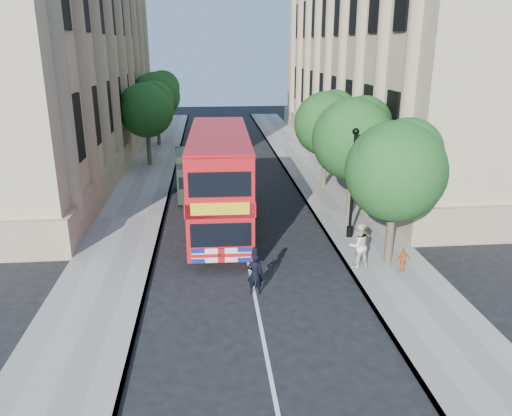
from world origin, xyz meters
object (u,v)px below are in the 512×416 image
object	(u,v)px
lamp_post	(352,188)
police_constable	(255,274)
double_decker_bus	(220,178)
box_van	(193,176)
woman_pedestrian	(358,245)

from	to	relation	value
lamp_post	police_constable	size ratio (longest dim) A/B	3.23
lamp_post	police_constable	world-z (taller)	lamp_post
lamp_post	double_decker_bus	xyz separation A→B (m)	(-6.04, 1.91, 0.12)
box_van	woman_pedestrian	distance (m)	12.80
lamp_post	woman_pedestrian	bearing A→B (deg)	-100.30
double_decker_bus	police_constable	distance (m)	7.23
lamp_post	double_decker_bus	distance (m)	6.33
lamp_post	woman_pedestrian	world-z (taller)	lamp_post
box_van	police_constable	distance (m)	12.74
lamp_post	woman_pedestrian	distance (m)	3.66
double_decker_bus	box_van	xyz separation A→B (m)	(-1.47, 5.56, -1.31)
police_constable	woman_pedestrian	size ratio (longest dim) A/B	0.86
lamp_post	double_decker_bus	size ratio (longest dim) A/B	0.50
box_van	woman_pedestrian	bearing A→B (deg)	-61.28
police_constable	double_decker_bus	bearing A→B (deg)	-75.85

